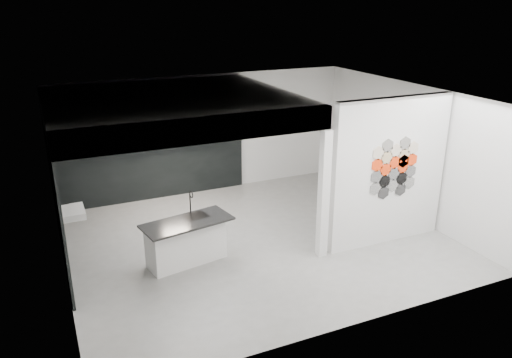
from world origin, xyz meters
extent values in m
cube|color=gray|center=(0.00, 0.00, -0.01)|extent=(7.00, 6.00, 0.01)
cube|color=silver|center=(2.23, -1.00, 1.40)|extent=(2.45, 0.15, 2.80)
cube|color=black|center=(-1.30, 2.97, 1.18)|extent=(4.40, 0.04, 2.35)
cube|color=black|center=(-3.47, 1.00, 1.18)|extent=(0.04, 4.00, 2.35)
cube|color=silver|center=(-1.30, 1.00, 2.55)|extent=(4.40, 4.00, 0.40)
cube|color=silver|center=(0.82, -1.00, 1.18)|extent=(0.16, 0.16, 2.35)
cube|color=silver|center=(-1.30, -0.92, 2.55)|extent=(4.40, 0.16, 0.40)
cube|color=silver|center=(-3.24, 0.80, 0.85)|extent=(0.40, 0.60, 0.12)
cube|color=black|center=(-1.20, 2.87, 1.30)|extent=(3.00, 0.15, 0.04)
cube|color=silver|center=(-1.49, -0.26, 0.39)|extent=(1.43, 0.74, 0.78)
cube|color=black|center=(-1.48, -0.33, 0.80)|extent=(1.64, 0.95, 0.04)
cube|color=black|center=(-1.28, -0.17, 0.81)|extent=(0.46, 0.41, 0.01)
cylinder|color=black|center=(-1.31, 0.01, 1.00)|extent=(0.03, 0.03, 0.36)
torus|color=black|center=(-1.30, -0.04, 1.18)|extent=(0.04, 0.13, 0.13)
cylinder|color=black|center=(-2.34, 2.87, 1.40)|extent=(0.24, 0.24, 0.15)
ellipsoid|color=black|center=(-0.27, 2.87, 1.41)|extent=(0.22, 0.22, 0.17)
cylinder|color=gray|center=(0.15, 2.87, 1.37)|extent=(0.20, 0.20, 0.11)
cylinder|color=gray|center=(0.15, 2.87, 1.38)|extent=(0.10, 0.10, 0.12)
cylinder|color=black|center=(-1.50, 2.87, 1.40)|extent=(0.07, 0.07, 0.17)
cylinder|color=black|center=(-2.29, 2.87, 1.38)|extent=(0.10, 0.10, 0.11)
cylinder|color=silver|center=(1.86, -1.09, 1.16)|extent=(0.26, 0.02, 0.26)
cylinder|color=black|center=(1.86, -1.09, 1.39)|extent=(0.26, 0.02, 0.26)
cylinder|color=#F2370C|center=(1.86, -1.09, 1.61)|extent=(0.26, 0.02, 0.26)
cylinder|color=beige|center=(1.86, -1.09, 1.84)|extent=(0.26, 0.02, 0.26)
cylinder|color=#2D2D2D|center=(2.06, -1.09, 1.05)|extent=(0.26, 0.02, 0.26)
cylinder|color=black|center=(2.06, -1.09, 1.27)|extent=(0.26, 0.02, 0.26)
cylinder|color=#F2370C|center=(2.06, -1.09, 1.50)|extent=(0.26, 0.02, 0.26)
cylinder|color=tan|center=(2.06, -1.09, 1.73)|extent=(0.26, 0.02, 0.26)
cylinder|color=#66635E|center=(2.06, -1.09, 1.95)|extent=(0.26, 0.02, 0.26)
cylinder|color=silver|center=(2.25, -1.09, 1.16)|extent=(0.26, 0.02, 0.26)
cylinder|color=black|center=(2.25, -1.09, 1.39)|extent=(0.26, 0.02, 0.26)
cylinder|color=#F2370C|center=(2.25, -1.09, 1.61)|extent=(0.26, 0.02, 0.26)
cylinder|color=beige|center=(2.25, -1.09, 1.84)|extent=(0.26, 0.02, 0.26)
cylinder|color=#2D2D2D|center=(2.44, -1.09, 1.05)|extent=(0.26, 0.02, 0.26)
cylinder|color=black|center=(2.44, -1.09, 1.27)|extent=(0.26, 0.02, 0.26)
cylinder|color=#F2370C|center=(2.44, -1.09, 1.50)|extent=(0.26, 0.02, 0.26)
cylinder|color=tan|center=(2.44, -1.09, 1.73)|extent=(0.26, 0.02, 0.26)
cylinder|color=#66635E|center=(2.44, -1.09, 1.95)|extent=(0.26, 0.02, 0.26)
cylinder|color=silver|center=(2.64, -1.09, 1.16)|extent=(0.26, 0.02, 0.26)
cylinder|color=black|center=(2.64, -1.09, 1.39)|extent=(0.26, 0.02, 0.26)
cylinder|color=#F2370C|center=(2.64, -1.09, 1.61)|extent=(0.26, 0.02, 0.26)
cylinder|color=beige|center=(2.64, -1.09, 1.84)|extent=(0.26, 0.02, 0.26)
cylinder|color=#F2370C|center=(2.44, -1.09, 1.61)|extent=(0.26, 0.02, 0.26)
camera|label=1|loc=(-3.59, -7.93, 4.42)|focal=35.00mm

